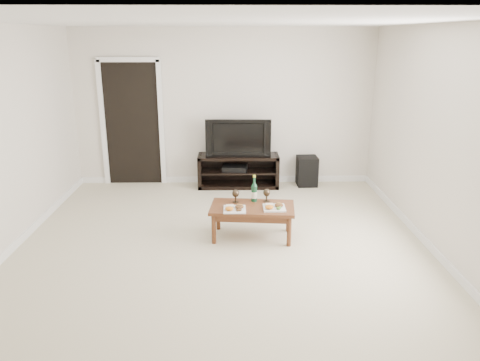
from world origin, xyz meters
name	(u,v)px	position (x,y,z in m)	size (l,w,h in m)	color
floor	(222,251)	(0.00, 0.00, 0.00)	(5.50, 5.50, 0.00)	#B8AF94
back_wall	(224,108)	(0.00, 2.77, 1.30)	(5.00, 0.04, 2.60)	beige
ceiling	(219,19)	(0.00, 0.00, 2.62)	(5.00, 5.50, 0.04)	white
doorway	(132,125)	(-1.55, 2.73, 1.02)	(0.90, 0.02, 2.05)	black
media_console	(238,171)	(0.23, 2.50, 0.28)	(1.35, 0.45, 0.55)	black
television	(238,137)	(0.23, 2.50, 0.86)	(1.07, 0.14, 0.62)	black
av_receiver	(235,168)	(0.17, 2.48, 0.33)	(0.40, 0.30, 0.08)	black
subwoofer	(307,171)	(1.41, 2.54, 0.25)	(0.33, 0.33, 0.50)	black
coffee_table	(252,222)	(0.38, 0.39, 0.21)	(1.04, 0.57, 0.42)	#593218
plate_left	(235,207)	(0.16, 0.25, 0.45)	(0.27, 0.27, 0.07)	white
plate_right	(274,206)	(0.64, 0.30, 0.45)	(0.27, 0.27, 0.07)	white
wine_bottle	(254,188)	(0.41, 0.57, 0.59)	(0.07, 0.07, 0.35)	#103B22
goblet_left	(236,196)	(0.17, 0.53, 0.51)	(0.09, 0.09, 0.17)	#352A1D
goblet_right	(267,195)	(0.57, 0.56, 0.51)	(0.09, 0.09, 0.17)	#352A1D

